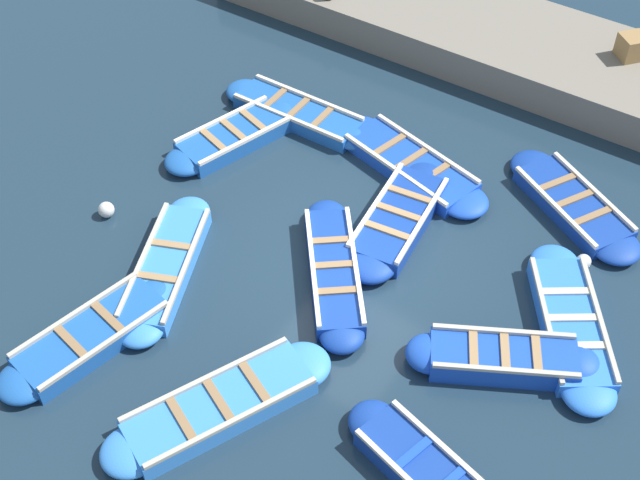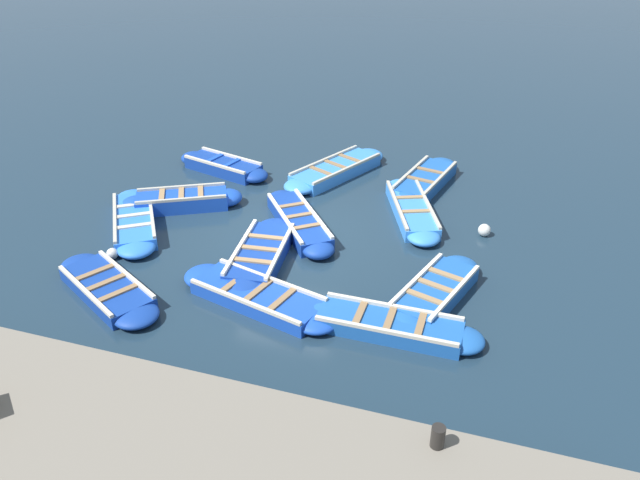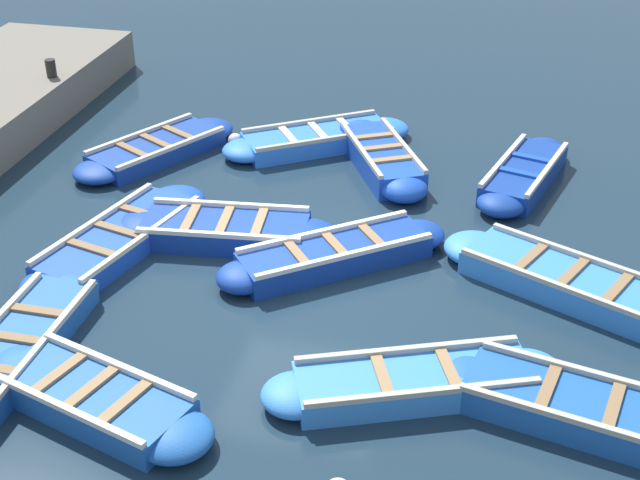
{
  "view_description": "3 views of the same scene",
  "coord_description": "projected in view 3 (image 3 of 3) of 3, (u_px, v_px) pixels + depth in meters",
  "views": [
    {
      "loc": [
        -9.37,
        -5.47,
        12.03
      ],
      "look_at": [
        -0.02,
        0.57,
        0.27
      ],
      "focal_mm": 50.0,
      "sensor_mm": 36.0,
      "label": 1
    },
    {
      "loc": [
        12.46,
        4.61,
        7.67
      ],
      "look_at": [
        0.73,
        0.92,
        0.48
      ],
      "focal_mm": 35.0,
      "sensor_mm": 36.0,
      "label": 2
    },
    {
      "loc": [
        -2.75,
        10.79,
        6.92
      ],
      "look_at": [
        -0.26,
        0.05,
        0.43
      ],
      "focal_mm": 50.0,
      "sensor_mm": 36.0,
      "label": 3
    }
  ],
  "objects": [
    {
      "name": "boat_centre",
      "position": [
        415.0,
        382.0,
        10.47
      ],
      "size": [
        3.68,
        2.11,
        0.38
      ],
      "color": "#3884E0",
      "rests_on": "ground"
    },
    {
      "name": "boat_broadside",
      "position": [
        157.0,
        149.0,
        16.16
      ],
      "size": [
        2.5,
        3.42,
        0.35
      ],
      "color": "navy",
      "rests_on": "ground"
    },
    {
      "name": "boat_far_corner",
      "position": [
        93.0,
        399.0,
        10.21
      ],
      "size": [
        3.37,
        1.82,
        0.39
      ],
      "color": "#1E59AD",
      "rests_on": "ground"
    },
    {
      "name": "bollard_north",
      "position": [
        51.0,
        68.0,
        17.46
      ],
      "size": [
        0.2,
        0.2,
        0.35
      ],
      "primitive_type": "cylinder",
      "color": "black",
      "rests_on": "quay_wall"
    },
    {
      "name": "boat_mid_row",
      "position": [
        382.0,
        158.0,
        15.69
      ],
      "size": [
        2.18,
        3.19,
        0.46
      ],
      "color": "#1947B7",
      "rests_on": "ground"
    },
    {
      "name": "boat_outer_right",
      "position": [
        318.0,
        139.0,
        16.51
      ],
      "size": [
        3.52,
        2.76,
        0.38
      ],
      "color": "blue",
      "rests_on": "ground"
    },
    {
      "name": "boat_inner_gap",
      "position": [
        120.0,
        239.0,
        13.37
      ],
      "size": [
        1.89,
        3.91,
        0.35
      ],
      "color": "#1947B7",
      "rests_on": "ground"
    },
    {
      "name": "buoy_orange_near",
      "position": [
        235.0,
        140.0,
        16.52
      ],
      "size": [
        0.27,
        0.27,
        0.27
      ],
      "primitive_type": "sphere",
      "color": "silver",
      "rests_on": "ground"
    },
    {
      "name": "boat_end_of_row",
      "position": [
        16.0,
        348.0,
        11.06
      ],
      "size": [
        0.9,
        3.65,
        0.36
      ],
      "color": "#1E59AD",
      "rests_on": "ground"
    },
    {
      "name": "boat_alongside",
      "position": [
        571.0,
        283.0,
        12.28
      ],
      "size": [
        3.95,
        2.52,
        0.41
      ],
      "color": "#3884E0",
      "rests_on": "ground"
    },
    {
      "name": "boat_stern_in",
      "position": [
        335.0,
        255.0,
        12.93
      ],
      "size": [
        3.32,
        2.81,
        0.41
      ],
      "color": "navy",
      "rests_on": "ground"
    },
    {
      "name": "boat_drifting",
      "position": [
        524.0,
        175.0,
        15.18
      ],
      "size": [
        1.6,
        3.25,
        0.41
      ],
      "color": "navy",
      "rests_on": "ground"
    },
    {
      "name": "ground_plane",
      "position": [
        304.0,
        262.0,
        13.1
      ],
      "size": [
        120.0,
        120.0,
        0.0
      ],
      "primitive_type": "plane",
      "color": "#1C303F"
    },
    {
      "name": "boat_tucked",
      "position": [
        578.0,
        408.0,
        10.07
      ],
      "size": [
        3.6,
        1.64,
        0.4
      ],
      "color": "#1E59AD",
      "rests_on": "ground"
    },
    {
      "name": "boat_bow_out",
      "position": [
        225.0,
        231.0,
        13.54
      ],
      "size": [
        3.56,
        1.31,
        0.41
      ],
      "color": "navy",
      "rests_on": "ground"
    }
  ]
}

